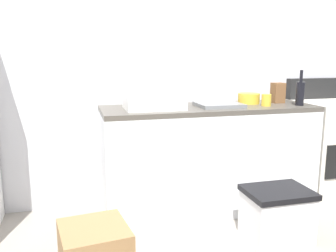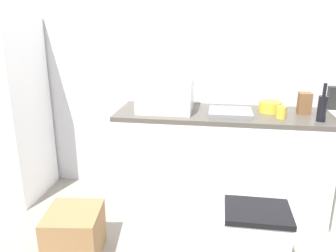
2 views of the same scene
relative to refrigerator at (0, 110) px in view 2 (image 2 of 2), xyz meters
The scene contains 11 objects.
wall_back 1.85m from the refrigerator, 12.88° to the left, with size 5.00×0.10×2.60m, color silver.
kitchen_counter 2.09m from the refrigerator, ahead, with size 1.80×0.60×0.90m.
refrigerator is the anchor object (origin of this frame).
microwave 1.58m from the refrigerator, ahead, with size 0.46×0.34×0.27m, color white.
sink_basin 2.12m from the refrigerator, ahead, with size 0.36×0.32×0.03m, color slate.
wine_bottle 2.82m from the refrigerator, ahead, with size 0.07×0.07×0.30m.
coffee_mug 2.52m from the refrigerator, ahead, with size 0.08×0.08×0.10m, color gold.
knife_block 2.74m from the refrigerator, ahead, with size 0.10×0.10×0.18m, color brown.
mixing_bowl 2.46m from the refrigerator, ahead, with size 0.19×0.19×0.09m, color gold.
cardboard_box_medium 1.46m from the refrigerator, 37.92° to the right, with size 0.38×0.39×0.35m, color olive.
storage_bin 2.50m from the refrigerator, 14.86° to the right, with size 0.46×0.36×0.38m.
Camera 2 is at (0.28, -1.64, 1.66)m, focal length 36.21 mm.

